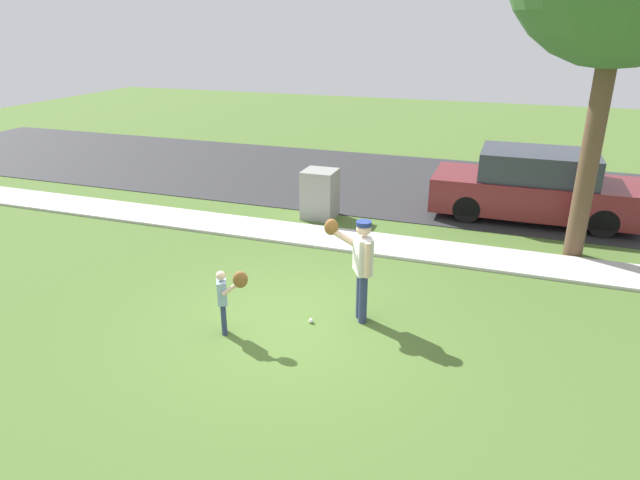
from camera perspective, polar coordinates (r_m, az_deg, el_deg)
ground_plane at (r=11.84m, az=3.54°, el=-0.42°), size 48.00×48.00×0.00m
sidewalk_strip at (r=11.92m, az=3.68°, el=-0.12°), size 36.00×1.20×0.06m
road_surface at (r=16.55m, az=8.52°, el=5.87°), size 36.00×6.80×0.02m
person_adult at (r=8.48m, az=4.13°, el=-2.01°), size 0.84×0.52×1.67m
person_child at (r=8.32m, az=-9.58°, el=-5.40°), size 0.57×0.32×1.08m
baseball at (r=8.81m, az=-0.95°, el=-8.33°), size 0.07×0.07×0.07m
utility_cabinet at (r=13.28m, az=-0.01°, el=4.76°), size 0.77×0.75×1.17m
parked_suv_maroon at (r=14.10m, az=21.31°, el=5.15°), size 4.70×1.90×1.63m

